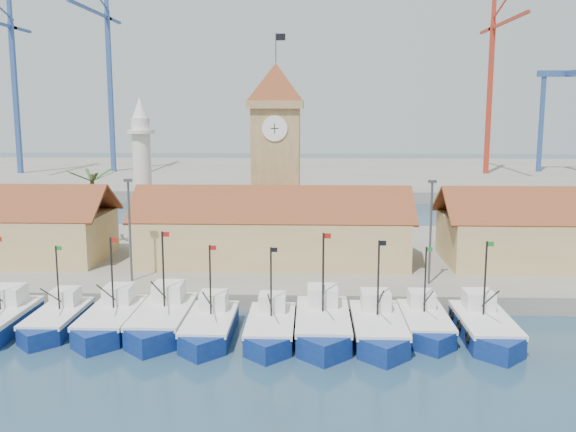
{
  "coord_description": "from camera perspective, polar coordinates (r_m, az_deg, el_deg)",
  "views": [
    {
      "loc": [
        3.8,
        -42.25,
        16.42
      ],
      "look_at": [
        1.56,
        18.0,
        6.37
      ],
      "focal_mm": 40.0,
      "sensor_mm": 36.0,
      "label": 1
    }
  ],
  "objects": [
    {
      "name": "boat_4",
      "position": [
        47.58,
        -7.01,
        -9.86
      ],
      "size": [
        3.42,
        9.37,
        7.09
      ],
      "color": "navy",
      "rests_on": "ground"
    },
    {
      "name": "terminal",
      "position": [
        153.08,
        0.7,
        3.68
      ],
      "size": [
        240.0,
        80.0,
        2.0
      ],
      "primitive_type": "cube",
      "color": "gray",
      "rests_on": "ground"
    },
    {
      "name": "crane_blue_far",
      "position": [
        157.84,
        -23.42,
        11.63
      ],
      "size": [
        1.0,
        32.76,
        40.48
      ],
      "color": "#2F4E8F",
      "rests_on": "terminal"
    },
    {
      "name": "boat_5",
      "position": [
        46.91,
        -1.57,
        -10.09
      ],
      "size": [
        3.39,
        9.27,
        7.02
      ],
      "color": "navy",
      "rests_on": "ground"
    },
    {
      "name": "lamp_posts",
      "position": [
        55.26,
        -1.33,
        -0.91
      ],
      "size": [
        80.7,
        0.25,
        9.03
      ],
      "color": "#3F3F44",
      "rests_on": "quay"
    },
    {
      "name": "boat_3",
      "position": [
        49.31,
        -11.14,
        -9.17
      ],
      "size": [
        3.8,
        10.42,
        7.88
      ],
      "color": "navy",
      "rests_on": "ground"
    },
    {
      "name": "clock_tower",
      "position": [
        68.5,
        -1.06,
        5.73
      ],
      "size": [
        5.8,
        5.8,
        22.7
      ],
      "color": "tan",
      "rests_on": "quay"
    },
    {
      "name": "boat_6",
      "position": [
        47.23,
        3.12,
        -9.82
      ],
      "size": [
        3.87,
        10.61,
        8.03
      ],
      "color": "navy",
      "rests_on": "ground"
    },
    {
      "name": "gantry",
      "position": [
        159.91,
        23.85,
        9.97
      ],
      "size": [
        13.0,
        22.0,
        23.2
      ],
      "color": "#2F4E8F",
      "rests_on": "terminal"
    },
    {
      "name": "boat_2",
      "position": [
        50.25,
        -15.51,
        -9.05
      ],
      "size": [
        3.57,
        9.78,
        7.4
      ],
      "color": "navy",
      "rests_on": "ground"
    },
    {
      "name": "minaret",
      "position": [
        73.03,
        -12.83,
        3.97
      ],
      "size": [
        3.0,
        3.0,
        16.3
      ],
      "color": "silver",
      "rests_on": "quay"
    },
    {
      "name": "boat_7",
      "position": [
        47.16,
        8.04,
        -10.0
      ],
      "size": [
        3.65,
        10.01,
        7.57
      ],
      "color": "navy",
      "rests_on": "ground"
    },
    {
      "name": "boat_9",
      "position": [
        49.0,
        17.19,
        -9.6
      ],
      "size": [
        3.6,
        9.87,
        7.47
      ],
      "color": "navy",
      "rests_on": "ground"
    },
    {
      "name": "hall_center",
      "position": [
        63.6,
        -1.34,
        -1.81
      ],
      "size": [
        27.04,
        10.13,
        7.61
      ],
      "color": "tan",
      "rests_on": "quay"
    },
    {
      "name": "boat_1",
      "position": [
        51.75,
        -19.94,
        -8.82
      ],
      "size": [
        3.23,
        8.85,
        6.7
      ],
      "color": "navy",
      "rests_on": "ground"
    },
    {
      "name": "palm_tree",
      "position": [
        73.0,
        -16.93,
        1.04
      ],
      "size": [
        5.6,
        5.03,
        8.39
      ],
      "color": "brown",
      "rests_on": "quay"
    },
    {
      "name": "crane_blue_near",
      "position": [
        156.26,
        -15.78,
        12.66
      ],
      "size": [
        1.0,
        33.88,
        43.2
      ],
      "color": "#2F4E8F",
      "rests_on": "terminal"
    },
    {
      "name": "crane_red_right",
      "position": [
        151.16,
        17.74,
        12.04
      ],
      "size": [
        1.0,
        33.61,
        40.16
      ],
      "color": "#B52E1B",
      "rests_on": "terminal"
    },
    {
      "name": "quay",
      "position": [
        68.19,
        -1.13,
        -3.82
      ],
      "size": [
        140.0,
        32.0,
        1.5
      ],
      "primitive_type": "cube",
      "color": "gray",
      "rests_on": "ground"
    },
    {
      "name": "ground",
      "position": [
        45.49,
        -2.87,
        -11.71
      ],
      "size": [
        400.0,
        400.0,
        0.0
      ],
      "primitive_type": "plane",
      "color": "navy",
      "rests_on": "ground"
    },
    {
      "name": "boat_8",
      "position": [
        49.05,
        12.14,
        -9.45
      ],
      "size": [
        3.27,
        8.97,
        6.79
      ],
      "color": "navy",
      "rests_on": "ground"
    }
  ]
}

